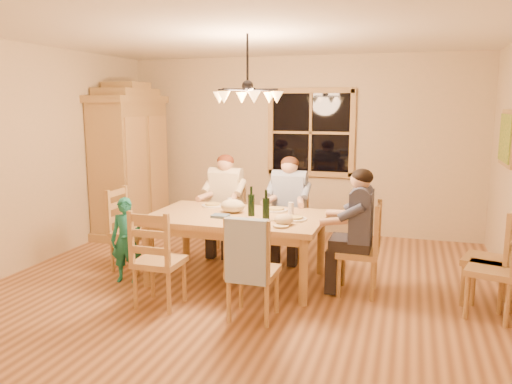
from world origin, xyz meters
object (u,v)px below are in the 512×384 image
(wine_bottle_b, at_px, (266,205))
(chair_far_right, at_px, (289,237))
(chair_end_left, at_px, (133,244))
(chair_spare_front, at_px, (490,285))
(chair_far_left, at_px, (226,231))
(adult_slate_man, at_px, (359,216))
(chair_end_right, at_px, (358,266))
(wine_bottle_a, at_px, (251,201))
(chair_spare_back, at_px, (486,275))
(adult_plaid_man, at_px, (289,195))
(child, at_px, (126,240))
(chandelier, at_px, (248,95))
(armoire, at_px, (130,165))
(chair_near_left, at_px, (160,276))
(dining_table, at_px, (237,223))
(adult_woman, at_px, (225,192))
(chair_near_right, at_px, (253,287))

(wine_bottle_b, bearing_deg, chair_far_right, 90.16)
(chair_end_left, relative_size, chair_spare_front, 1.00)
(chair_far_left, xyz_separation_m, adult_slate_man, (1.83, -0.92, 0.54))
(chair_far_right, relative_size, chair_end_right, 1.00)
(chair_far_right, relative_size, adult_slate_man, 1.13)
(wine_bottle_a, bearing_deg, chair_spare_back, 1.70)
(chair_far_right, bearing_deg, adult_plaid_man, -75.85)
(chair_end_right, relative_size, child, 1.03)
(chandelier, xyz_separation_m, armoire, (-2.42, 1.60, -1.02))
(chair_near_left, distance_m, chair_end_left, 1.26)
(adult_slate_man, xyz_separation_m, chair_spare_back, (1.25, 0.08, -0.54))
(dining_table, distance_m, child, 1.25)
(adult_plaid_man, bearing_deg, chair_end_right, 136.64)
(wine_bottle_a, relative_size, chair_spare_back, 0.33)
(armoire, xyz_separation_m, chair_spare_front, (4.87, -1.77, -0.75))
(dining_table, relative_size, wine_bottle_a, 5.89)
(adult_woman, relative_size, wine_bottle_b, 2.65)
(wine_bottle_b, bearing_deg, chair_spare_front, -1.98)
(child, distance_m, chair_spare_front, 3.78)
(dining_table, height_order, chair_spare_front, chair_spare_front)
(adult_slate_man, height_order, wine_bottle_a, adult_slate_man)
(chandelier, xyz_separation_m, child, (-1.32, -0.35, -1.60))
(dining_table, height_order, chair_far_left, chair_far_left)
(adult_slate_man, height_order, chair_spare_front, adult_slate_man)
(chair_far_right, distance_m, adult_slate_man, 1.44)
(chair_near_right, relative_size, adult_woman, 1.13)
(armoire, height_order, adult_plaid_man, armoire)
(adult_plaid_man, bearing_deg, chair_far_left, 0.00)
(adult_woman, distance_m, adult_plaid_man, 0.86)
(chair_far_right, height_order, child, chair_far_right)
(chair_near_left, height_order, wine_bottle_b, wine_bottle_b)
(chair_far_right, bearing_deg, wine_bottle_b, 90.27)
(armoire, bearing_deg, chair_near_right, -41.76)
(chair_far_left, distance_m, wine_bottle_a, 1.28)
(chandelier, bearing_deg, armoire, 146.54)
(chair_far_right, relative_size, chair_near_left, 1.00)
(dining_table, bearing_deg, chair_far_left, 117.78)
(chair_spare_front, bearing_deg, wine_bottle_b, 102.84)
(dining_table, height_order, wine_bottle_a, wine_bottle_a)
(dining_table, relative_size, chair_near_left, 1.96)
(adult_woman, bearing_deg, wine_bottle_b, 129.20)
(adult_plaid_man, height_order, chair_spare_back, adult_plaid_man)
(chair_near_left, relative_size, wine_bottle_a, 3.00)
(chair_near_left, relative_size, chair_near_right, 1.00)
(adult_plaid_man, bearing_deg, armoire, -13.20)
(adult_slate_man, bearing_deg, armoire, 66.99)
(chandelier, relative_size, chair_end_left, 0.78)
(chair_far_left, height_order, chair_far_right, same)
(chair_end_left, xyz_separation_m, chair_spare_front, (3.95, -0.23, 0.00))
(chair_near_left, xyz_separation_m, adult_plaid_man, (0.87, 1.83, 0.54))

